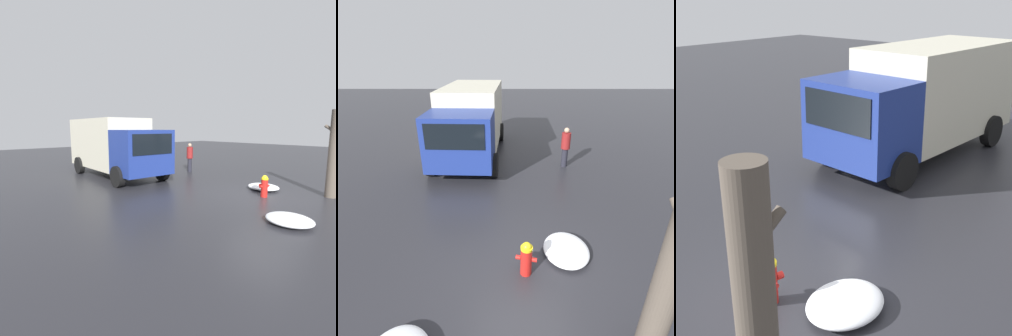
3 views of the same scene
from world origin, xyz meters
TOP-DOWN VIEW (x-y plane):
  - ground_plane at (0.00, 0.00)m, footprint 60.00×60.00m
  - fire_hydrant at (0.00, -0.00)m, footprint 0.35×0.45m
  - tree_trunk at (-1.58, -1.77)m, footprint 0.58×0.38m
  - delivery_truck at (7.24, 1.95)m, footprint 6.61×2.81m
  - snow_pile_curbside at (0.57, -0.97)m, footprint 1.24×1.04m

SIDE VIEW (x-z plane):
  - ground_plane at x=0.00m, z-range 0.00..0.00m
  - snow_pile_curbside at x=0.57m, z-range 0.00..0.25m
  - fire_hydrant at x=0.00m, z-range 0.01..0.80m
  - tree_trunk at x=-1.58m, z-range 0.01..3.11m
  - delivery_truck at x=7.24m, z-range 0.14..3.07m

